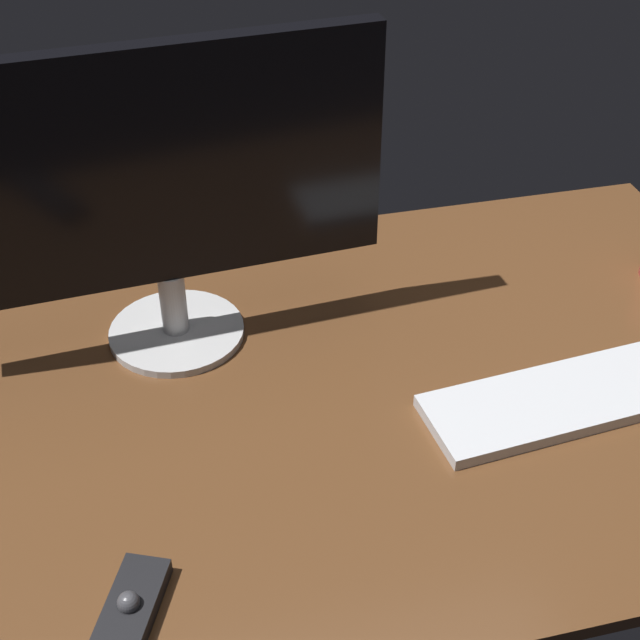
% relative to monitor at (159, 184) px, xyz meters
% --- Properties ---
extents(desk, '(1.40, 0.84, 0.02)m').
position_rel_monitor_xyz_m(desk, '(0.16, -0.16, -0.26)').
color(desk, brown).
rests_on(desk, ground).
extents(monitor, '(0.60, 0.19, 0.43)m').
position_rel_monitor_xyz_m(monitor, '(0.00, 0.00, 0.00)').
color(monitor, silver).
rests_on(monitor, desk).
extents(keyboard, '(0.42, 0.16, 0.02)m').
position_rel_monitor_xyz_m(keyboard, '(0.50, -0.27, -0.24)').
color(keyboard, silver).
rests_on(keyboard, desk).
extents(media_remote, '(0.12, 0.19, 0.04)m').
position_rel_monitor_xyz_m(media_remote, '(-0.11, -0.49, -0.24)').
color(media_remote, black).
rests_on(media_remote, desk).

